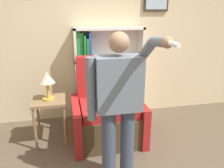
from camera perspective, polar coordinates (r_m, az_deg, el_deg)
The scene contains 6 objects.
wall_back at distance 3.77m, azimuth -1.12°, elevation 12.26°, with size 8.00×0.11×2.80m.
bookcase at distance 3.71m, azimuth -2.56°, elevation 2.23°, with size 1.14×0.28×1.57m.
armchair at distance 3.24m, azimuth -1.44°, elevation -7.79°, with size 0.99×0.87×1.19m.
person_standing at distance 2.19m, azimuth 1.73°, elevation -4.74°, with size 0.60×0.78×1.63m.
side_table at distance 3.19m, azimuth -15.98°, elevation -5.84°, with size 0.45×0.45×0.65m.
table_lamp at distance 3.05m, azimuth -16.63°, elevation 0.99°, with size 0.21×0.21×0.39m.
Camera 1 is at (-0.71, -1.65, 1.79)m, focal length 35.00 mm.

